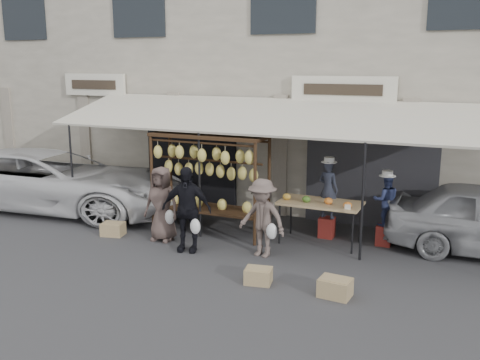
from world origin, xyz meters
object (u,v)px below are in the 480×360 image
at_px(customer_left, 162,204).
at_px(crate_far, 113,229).
at_px(vendor_left, 328,189).
at_px(customer_right, 262,218).
at_px(van, 47,166).
at_px(customer_mid, 187,209).
at_px(crate_near_a, 258,276).
at_px(crate_near_b, 335,288).
at_px(vendor_right, 386,200).
at_px(banana_rack, 208,164).
at_px(produce_table, 320,204).

xyz_separation_m(customer_left, crate_far, (-1.17, -0.18, -0.66)).
bearing_deg(vendor_left, customer_right, 78.28).
height_order(vendor_left, van, van).
height_order(customer_mid, crate_far, customer_mid).
xyz_separation_m(crate_near_a, crate_near_b, (1.35, 0.02, 0.02)).
xyz_separation_m(customer_mid, crate_near_a, (1.95, -0.95, -0.73)).
height_order(vendor_right, customer_left, customer_left).
bearing_deg(crate_near_a, crate_near_b, 0.67).
height_order(vendor_right, crate_near_a, vendor_right).
distance_m(vendor_right, crate_near_b, 3.03).
bearing_deg(customer_mid, banana_rack, 82.93).
xyz_separation_m(vendor_right, crate_far, (-5.58, -1.79, -0.83)).
relative_size(vendor_left, crate_near_a, 2.79).
relative_size(banana_rack, crate_near_b, 5.12).
bearing_deg(crate_near_b, banana_rack, 147.98).
distance_m(banana_rack, customer_mid, 1.39).
bearing_deg(crate_near_b, crate_near_a, -179.33).
distance_m(customer_mid, customer_right, 1.54).
relative_size(banana_rack, customer_left, 1.62).
distance_m(vendor_left, customer_left, 3.58).
xyz_separation_m(produce_table, vendor_right, (1.27, 0.45, 0.11)).
bearing_deg(crate_near_a, customer_right, 109.29).
bearing_deg(crate_near_b, customer_mid, 164.14).
xyz_separation_m(vendor_left, crate_near_a, (-0.41, -2.94, -0.94)).
xyz_separation_m(crate_far, van, (-2.96, 1.19, 0.99)).
relative_size(customer_left, customer_right, 1.03).
height_order(produce_table, customer_right, customer_right).
relative_size(customer_mid, crate_near_b, 3.42).
xyz_separation_m(vendor_left, customer_mid, (-2.37, -1.98, -0.21)).
xyz_separation_m(vendor_right, crate_near_a, (-1.64, -2.92, -0.84)).
relative_size(banana_rack, customer_mid, 1.50).
relative_size(customer_mid, van, 0.32).
bearing_deg(customer_mid, vendor_right, 15.95).
xyz_separation_m(customer_right, crate_near_b, (1.79, -1.26, -0.63)).
relative_size(banana_rack, van, 0.48).
height_order(banana_rack, customer_right, banana_rack).
distance_m(banana_rack, customer_left, 1.33).
relative_size(crate_near_a, van, 0.08).
bearing_deg(crate_near_a, banana_rack, 133.91).
bearing_deg(customer_left, van, 164.52).
relative_size(vendor_left, vendor_right, 1.16).
distance_m(produce_table, crate_far, 4.57).
bearing_deg(customer_left, customer_right, -2.60).
bearing_deg(customer_right, customer_mid, -158.62).
distance_m(vendor_right, customer_mid, 4.10).
relative_size(customer_mid, crate_far, 3.67).
xyz_separation_m(produce_table, vendor_left, (0.04, 0.47, 0.21)).
xyz_separation_m(banana_rack, customer_mid, (0.12, -1.20, -0.70)).
bearing_deg(customer_right, vendor_right, 47.36).
bearing_deg(customer_left, crate_far, -172.86).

